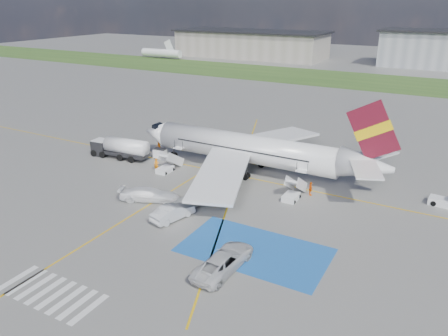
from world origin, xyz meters
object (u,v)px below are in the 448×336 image
Objects in this scene: fuel_tanker at (120,150)px; van_white_b at (149,193)px; van_white_a at (224,258)px; car_silver_b at (173,212)px; airliner at (255,150)px; gpu_cart at (160,154)px; car_silver_a at (188,202)px.

van_white_b is (13.12, -9.86, -0.28)m from fuel_tanker.
fuel_tanker is 32.99m from van_white_a.
van_white_a reaches higher than car_silver_b.
airliner is at bearing 6.82° from fuel_tanker.
airliner reaches higher than gpu_cart.
airliner is 9.05× the size of car_silver_a.
airliner is 15.23m from gpu_cart.
car_silver_a is (12.78, -11.83, -0.01)m from gpu_cart.
car_silver_a is (-2.12, -13.42, -2.70)m from airliner.
fuel_tanker is 22.11m from car_silver_b.
airliner is 20.83m from fuel_tanker.
van_white_a is (7.42, -22.12, -2.31)m from airliner.
fuel_tanker reaches higher than van_white_b.
van_white_a is at bearing -37.81° from fuel_tanker.
car_silver_b reaches higher than car_silver_a.
fuel_tanker reaches higher than car_silver_a.
van_white_a is at bearing -142.43° from van_white_b.
car_silver_b is at bearing -39.03° from fuel_tanker.
fuel_tanker is 6.03m from gpu_cart.
car_silver_a is 3.20m from car_silver_b.
airliner is at bearing -69.93° from car_silver_a.
van_white_a is at bearing 166.66° from car_silver_a.
van_white_b is (-7.17, -14.08, -2.35)m from airliner.
gpu_cart is 0.39× the size of car_silver_b.
gpu_cart is at bearing -39.94° from van_white_a.
van_white_a is at bearing -71.47° from airliner.
gpu_cart is (5.39, 2.64, -0.62)m from fuel_tanker.
van_white_b is (-5.19, 2.53, 0.19)m from car_silver_b.
car_silver_b is 0.90× the size of van_white_a.
van_white_b reaches higher than gpu_cart.
van_white_a is (22.32, -20.53, 0.38)m from gpu_cart.
airliner is 18.41× the size of gpu_cart.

